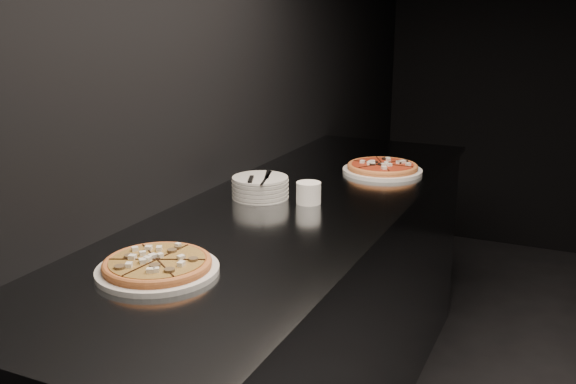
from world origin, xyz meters
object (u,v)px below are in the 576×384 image
at_px(pizza_tomato, 382,168).
at_px(plate_stack, 260,187).
at_px(counter, 296,322).
at_px(pizza_mushroom, 157,266).
at_px(cutlery, 260,177).
at_px(ramekin, 309,192).

relative_size(pizza_tomato, plate_stack, 1.64).
height_order(counter, plate_stack, plate_stack).
xyz_separation_m(counter, plate_stack, (-0.15, 0.01, 0.50)).
xyz_separation_m(pizza_mushroom, pizza_tomato, (0.22, 1.26, 0.00)).
xyz_separation_m(pizza_tomato, cutlery, (-0.29, -0.55, 0.06)).
relative_size(pizza_mushroom, ramekin, 4.30).
bearing_deg(pizza_tomato, ramekin, -101.35).
bearing_deg(plate_stack, counter, -4.35).
bearing_deg(pizza_tomato, plate_stack, -118.80).
xyz_separation_m(counter, ramekin, (0.04, 0.01, 0.50)).
height_order(pizza_mushroom, pizza_tomato, pizza_tomato).
distance_m(pizza_mushroom, pizza_tomato, 1.28).
distance_m(pizza_mushroom, cutlery, 0.72).
bearing_deg(cutlery, ramekin, -16.70).
height_order(cutlery, ramekin, cutlery).
relative_size(pizza_tomato, cutlery, 1.54).
bearing_deg(counter, ramekin, 19.85).
bearing_deg(ramekin, counter, -160.15).
bearing_deg(counter, cutlery, -178.31).
distance_m(counter, cutlery, 0.56).
relative_size(counter, ramekin, 28.33).
bearing_deg(ramekin, cutlery, -174.14).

